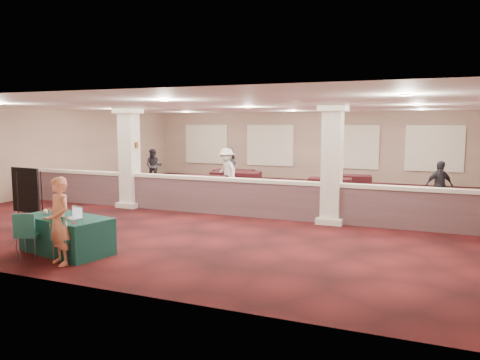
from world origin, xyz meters
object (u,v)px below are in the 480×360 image
at_px(far_table_front_right, 423,202).
at_px(attendee_a, 154,166).
at_px(far_table_front_center, 236,181).
at_px(near_table, 67,234).
at_px(attendee_b, 227,171).
at_px(easel_board, 26,191).
at_px(far_table_back_center, 330,187).
at_px(conf_chair_main, 64,234).
at_px(far_table_back_left, 234,178).
at_px(far_table_back_right, 351,183).
at_px(attendee_c, 439,186).
at_px(conf_chair_side, 27,231).
at_px(attendee_d, 229,168).
at_px(far_table_front_left, 204,185).
at_px(woman, 59,221).

distance_m(far_table_front_right, attendee_a, 11.96).
bearing_deg(attendee_a, far_table_front_center, -35.55).
distance_m(near_table, attendee_b, 8.78).
distance_m(easel_board, attendee_a, 9.61).
bearing_deg(near_table, far_table_front_right, 59.15).
bearing_deg(far_table_back_center, conf_chair_main, -105.69).
bearing_deg(far_table_back_left, far_table_back_right, 1.16).
bearing_deg(attendee_c, easel_board, -176.91).
bearing_deg(conf_chair_side, near_table, 29.44).
relative_size(far_table_front_right, attendee_a, 1.22).
bearing_deg(far_table_front_right, attendee_d, 155.75).
relative_size(far_table_back_left, attendee_c, 1.08).
distance_m(easel_board, far_table_front_left, 7.21).
xyz_separation_m(attendee_b, attendee_d, (-0.70, 1.86, -0.05)).
xyz_separation_m(far_table_front_center, attendee_a, (-4.47, 1.00, 0.38)).
relative_size(near_table, far_table_front_center, 1.03).
relative_size(attendee_b, attendee_c, 1.12).
height_order(far_table_back_left, attendee_c, attendee_c).
relative_size(conf_chair_side, attendee_a, 0.59).
xyz_separation_m(conf_chair_side, attendee_d, (-0.52, 11.21, 0.28)).
bearing_deg(far_table_back_right, woman, -106.36).
distance_m(woman, far_table_front_left, 9.07).
height_order(conf_chair_main, far_table_back_right, conf_chair_main).
distance_m(near_table, attendee_a, 11.50).
bearing_deg(near_table, attendee_d, 108.06).
distance_m(conf_chair_side, far_table_back_left, 11.71).
distance_m(far_table_front_center, far_table_back_right, 4.55).
distance_m(conf_chair_side, far_table_back_right, 12.62).
xyz_separation_m(conf_chair_main, far_table_front_right, (6.30, 7.71, -0.18)).
bearing_deg(woman, attendee_c, 74.11).
xyz_separation_m(easel_board, far_table_front_right, (9.15, 5.95, -0.63)).
distance_m(far_table_back_center, attendee_b, 3.94).
xyz_separation_m(conf_chair_side, woman, (0.97, -0.12, 0.30)).
height_order(far_table_front_left, far_table_front_center, far_table_front_center).
height_order(woman, far_table_front_left, woman).
bearing_deg(attendee_c, attendee_b, 141.73).
xyz_separation_m(near_table, far_table_front_right, (6.78, 7.12, 0.00)).
relative_size(far_table_front_right, attendee_d, 1.15).
xyz_separation_m(woman, far_table_back_center, (2.94, 10.63, -0.52)).
bearing_deg(easel_board, conf_chair_main, -27.03).
distance_m(attendee_a, attendee_b, 4.73).
height_order(easel_board, far_table_back_center, easel_board).
bearing_deg(attendee_a, far_table_front_right, -39.36).
xyz_separation_m(far_table_front_right, attendee_d, (-7.77, 3.50, 0.44)).
distance_m(near_table, easel_board, 2.72).
relative_size(woman, far_table_back_center, 1.06).
relative_size(easel_board, far_table_back_center, 1.00).
bearing_deg(far_table_back_center, attendee_d, 171.14).
xyz_separation_m(far_table_back_left, attendee_b, (0.71, -2.36, 0.53)).
bearing_deg(far_table_front_left, attendee_a, 148.35).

